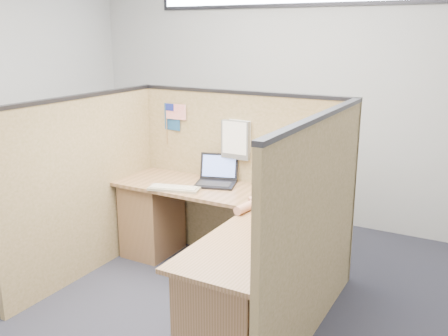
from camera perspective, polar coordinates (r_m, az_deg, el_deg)
The scene contains 13 objects.
floor at distance 3.96m, azimuth -5.06°, elevation -15.26°, with size 5.00×5.00×0.00m, color #222330.
wall_back at distance 5.46m, azimuth 8.01°, elevation 8.69°, with size 5.00×5.00×0.00m, color #B0B3B6.
cubicle_partitions at distance 3.98m, azimuth -1.89°, elevation -2.95°, with size 2.06×1.83×1.53m.
l_desk at distance 3.91m, azimuth -0.57°, elevation -9.16°, with size 1.95×1.75×0.73m.
laptop at distance 4.35m, azimuth -0.57°, elevation -1.02°, with size 0.40×0.41×0.24m.
keyboard at distance 4.21m, azimuth -5.75°, elevation -2.33°, with size 0.45×0.25×0.03m.
mouse at distance 3.86m, azimuth 3.57°, elevation -3.80°, with size 0.10×0.06×0.04m, color #B8B8BC.
hand_forearm at distance 3.74m, azimuth 2.86°, elevation -4.18°, with size 0.10×0.35×0.07m.
blue_poster at distance 4.68m, azimuth -5.97°, elevation 5.83°, with size 0.19×0.00×0.25m, color navy.
american_flag at distance 4.65m, azimuth -5.79°, elevation 6.26°, with size 0.22×0.01×0.38m.
file_holder at distance 4.33m, azimuth 1.33°, elevation 3.25°, with size 0.26×0.05×0.34m.
paper_left at distance 4.34m, azimuth 1.78°, elevation 3.70°, with size 0.22×0.00×0.28m, color white.
paper_right at distance 4.18m, azimuth 7.41°, elevation 1.36°, with size 0.24×0.00×0.30m, color white.
Camera 1 is at (1.94, -2.81, 2.01)m, focal length 40.00 mm.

